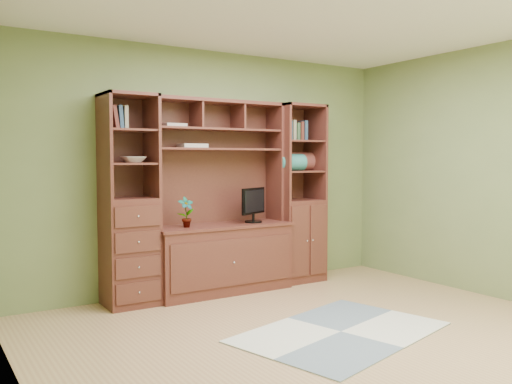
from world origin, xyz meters
TOP-DOWN VIEW (x-y plane):
  - room at (0.00, 0.00)m, footprint 4.60×4.10m
  - center_hutch at (-0.02, 1.73)m, footprint 1.54×0.53m
  - left_tower at (-1.02, 1.77)m, footprint 0.50×0.45m
  - right_tower at (1.01, 1.77)m, footprint 0.55×0.45m
  - rug at (0.15, 0.02)m, footprint 1.92×1.52m
  - monitor at (0.36, 1.70)m, footprint 0.47×0.36m
  - orchid at (-0.45, 1.70)m, footprint 0.16×0.11m
  - magazines at (-0.31, 1.82)m, footprint 0.27×0.20m
  - bowl at (-0.97, 1.77)m, footprint 0.24×0.24m
  - blanket_teal at (0.87, 1.73)m, footprint 0.33×0.19m
  - blanket_red at (1.12, 1.85)m, footprint 0.39×0.22m

SIDE VIEW (x-z plane):
  - rug at x=0.15m, z-range 0.00..0.01m
  - orchid at x=-0.45m, z-range 0.73..1.04m
  - monitor at x=0.36m, z-range 0.73..1.25m
  - center_hutch at x=-0.02m, z-range 0.00..2.05m
  - left_tower at x=-1.02m, z-range 0.00..2.05m
  - right_tower at x=1.01m, z-range 0.00..2.05m
  - room at x=0.00m, z-range -0.02..2.62m
  - blanket_teal at x=0.87m, z-range 1.29..1.48m
  - blanket_red at x=1.12m, z-range 1.29..1.51m
  - bowl at x=-0.97m, z-range 1.39..1.45m
  - magazines at x=-0.31m, z-range 1.54..1.58m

